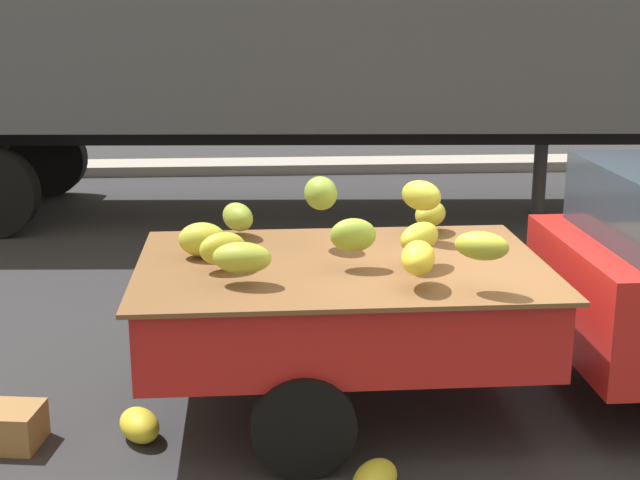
% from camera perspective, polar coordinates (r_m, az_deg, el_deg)
% --- Properties ---
extents(ground, '(220.00, 220.00, 0.00)m').
position_cam_1_polar(ground, '(6.57, 12.51, -10.80)').
color(ground, '#28282B').
extents(curb_strip, '(80.00, 0.80, 0.16)m').
position_cam_1_polar(curb_strip, '(15.34, 2.92, 4.74)').
color(curb_strip, gray).
rests_on(curb_strip, ground).
extents(pickup_truck, '(4.89, 1.95, 1.70)m').
position_cam_1_polar(pickup_truck, '(6.67, 18.01, -2.64)').
color(pickup_truck, '#B21E19').
rests_on(pickup_truck, ground).
extents(semi_trailer, '(12.12, 3.22, 3.95)m').
position_cam_1_polar(semi_trailer, '(11.93, -2.08, 13.69)').
color(semi_trailer, '#4C5156').
rests_on(semi_trailer, ground).
extents(fallen_banana_bunch_near_tailgate, '(0.38, 0.45, 0.21)m').
position_cam_1_polar(fallen_banana_bunch_near_tailgate, '(6.19, -11.27, -11.34)').
color(fallen_banana_bunch_near_tailgate, gold).
rests_on(fallen_banana_bunch_near_tailgate, ground).
extents(fallen_banana_bunch_by_wheel, '(0.40, 0.45, 0.21)m').
position_cam_1_polar(fallen_banana_bunch_by_wheel, '(5.47, 3.46, -14.82)').
color(fallen_banana_bunch_by_wheel, gold).
rests_on(fallen_banana_bunch_by_wheel, ground).
extents(produce_crate, '(0.57, 0.43, 0.26)m').
position_cam_1_polar(produce_crate, '(6.36, -19.44, -10.97)').
color(produce_crate, olive).
rests_on(produce_crate, ground).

